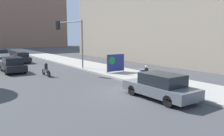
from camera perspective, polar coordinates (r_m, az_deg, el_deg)
ground_plane at (r=14.19m, az=5.55°, el=-6.56°), size 160.00×160.00×0.00m
sidewalk_curb at (r=28.73m, az=-7.79°, el=1.01°), size 4.33×90.00×0.17m
seated_protester at (r=17.15m, az=9.05°, el=-1.22°), size 1.00×0.77×1.23m
protest_banner at (r=21.21m, az=0.93°, el=1.37°), size 2.08×0.06×1.76m
traffic_light_pole at (r=23.45m, az=-10.08°, el=8.40°), size 3.33×3.09×5.26m
parked_car_curbside at (r=13.03m, az=12.48°, el=-4.66°), size 1.89×4.62×1.50m
car_on_road_nearest at (r=24.57m, az=-24.52°, el=0.76°), size 1.90×4.73×1.55m
car_on_road_midblock at (r=33.33m, az=-22.62°, el=2.54°), size 1.75×4.72×1.46m
car_on_road_distant at (r=42.53m, az=-26.90°, el=3.36°), size 1.89×4.20×1.48m
motorcycle_on_road at (r=21.04m, az=-16.83°, el=-0.60°), size 0.28×2.13×1.23m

